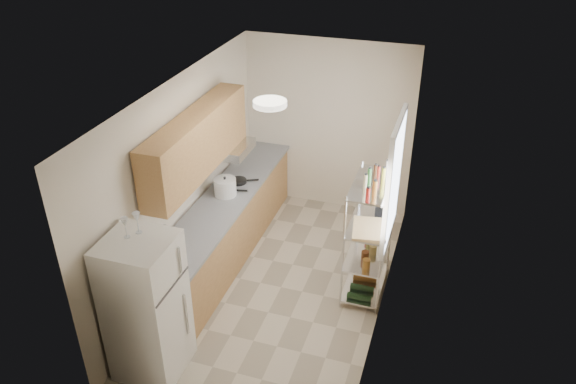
% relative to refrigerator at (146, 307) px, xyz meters
% --- Properties ---
extents(room, '(2.52, 4.42, 2.62)m').
position_rel_refrigerator_xyz_m(room, '(0.87, 1.62, 0.50)').
color(room, beige).
rests_on(room, ground).
extents(counter_run, '(0.63, 3.51, 0.90)m').
position_rel_refrigerator_xyz_m(counter_run, '(-0.05, 2.06, -0.35)').
color(counter_run, tan).
rests_on(counter_run, ground).
extents(upper_cabinets, '(0.33, 2.20, 0.72)m').
position_rel_refrigerator_xyz_m(upper_cabinets, '(-0.18, 1.72, 1.01)').
color(upper_cabinets, tan).
rests_on(upper_cabinets, room).
extents(range_hood, '(0.50, 0.60, 0.12)m').
position_rel_refrigerator_xyz_m(range_hood, '(-0.13, 2.52, 0.59)').
color(range_hood, '#B7BABC').
rests_on(range_hood, room).
extents(window, '(0.06, 1.00, 1.46)m').
position_rel_refrigerator_xyz_m(window, '(2.10, 1.97, 0.75)').
color(window, white).
rests_on(window, room).
extents(bakers_rack, '(0.45, 0.90, 1.73)m').
position_rel_refrigerator_xyz_m(bakers_rack, '(1.88, 1.92, 0.31)').
color(bakers_rack, silver).
rests_on(bakers_rack, ground).
extents(ceiling_dome, '(0.34, 0.34, 0.05)m').
position_rel_refrigerator_xyz_m(ceiling_dome, '(0.87, 1.32, 1.77)').
color(ceiling_dome, white).
rests_on(ceiling_dome, room).
extents(refrigerator, '(0.66, 0.66, 1.60)m').
position_rel_refrigerator_xyz_m(refrigerator, '(0.00, 0.00, 0.00)').
color(refrigerator, white).
rests_on(refrigerator, ground).
extents(wine_glass_a, '(0.08, 0.08, 0.22)m').
position_rel_refrigerator_xyz_m(wine_glass_a, '(-0.05, 0.14, 0.91)').
color(wine_glass_a, silver).
rests_on(wine_glass_a, refrigerator).
extents(wine_glass_b, '(0.08, 0.08, 0.21)m').
position_rel_refrigerator_xyz_m(wine_glass_b, '(-0.11, 0.04, 0.90)').
color(wine_glass_b, silver).
rests_on(wine_glass_b, refrigerator).
extents(rice_cooker, '(0.29, 0.29, 0.23)m').
position_rel_refrigerator_xyz_m(rice_cooker, '(-0.06, 2.14, 0.22)').
color(rice_cooker, silver).
rests_on(rice_cooker, counter_run).
extents(frying_pan_large, '(0.30, 0.30, 0.04)m').
position_rel_refrigerator_xyz_m(frying_pan_large, '(-0.10, 2.22, 0.12)').
color(frying_pan_large, black).
rests_on(frying_pan_large, counter_run).
extents(frying_pan_small, '(0.29, 0.29, 0.05)m').
position_rel_refrigerator_xyz_m(frying_pan_small, '(-0.03, 2.50, 0.12)').
color(frying_pan_small, black).
rests_on(frying_pan_small, counter_run).
extents(cutting_board, '(0.45, 0.54, 0.03)m').
position_rel_refrigerator_xyz_m(cutting_board, '(1.90, 1.72, 0.23)').
color(cutting_board, tan).
rests_on(cutting_board, bakers_rack).
extents(espresso_machine, '(0.20, 0.28, 0.31)m').
position_rel_refrigerator_xyz_m(espresso_machine, '(2.00, 2.24, 0.37)').
color(espresso_machine, black).
rests_on(espresso_machine, bakers_rack).
extents(storage_bag, '(0.09, 0.13, 0.14)m').
position_rel_refrigerator_xyz_m(storage_bag, '(1.84, 2.25, -0.17)').
color(storage_bag, '#A4141F').
rests_on(storage_bag, bakers_rack).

